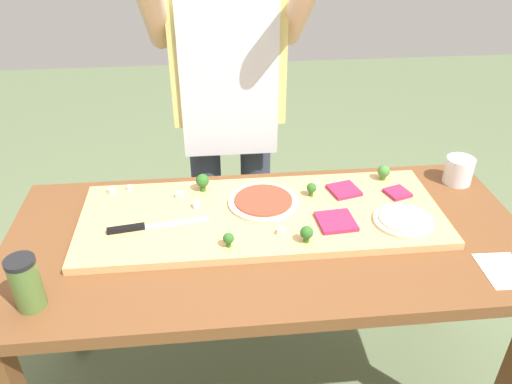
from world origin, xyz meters
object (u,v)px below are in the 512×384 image
object	(u,v)px
broccoli_floret_back_left	(228,239)
cheese_crumble_a	(180,195)
pizza_slice_near_left	(336,221)
recipe_note	(503,270)
chefs_knife	(144,227)
pizza_slice_far_left	(344,190)
broccoli_floret_back_mid	(384,172)
flour_cup	(458,172)
cheese_crumble_b	(317,184)
pizza_whole_cheese_artichoke	(403,220)
prep_table	(268,261)
broccoli_floret_front_left	(311,188)
cheese_crumble_f	(282,231)
cook_center	(228,91)
pizza_whole_tomato_red	(262,202)
cheese_crumble_d	(129,188)
broccoli_floret_center_left	(307,233)
cheese_crumble_e	(196,205)
broccoli_floret_front_right	(202,181)
sauce_jar	(26,283)
pizza_slice_center	(397,193)
cheese_crumble_c	(111,190)

from	to	relation	value
broccoli_floret_back_left	cheese_crumble_a	size ratio (longest dim) A/B	2.17
pizza_slice_near_left	recipe_note	size ratio (longest dim) A/B	0.74
chefs_knife	pizza_slice_far_left	bearing A→B (deg)	12.38
broccoli_floret_back_mid	flour_cup	world-z (taller)	flour_cup
pizza_slice_near_left	cheese_crumble_b	bearing A→B (deg)	93.44
broccoli_floret_back_mid	recipe_note	bearing A→B (deg)	-67.83
pizza_whole_cheese_artichoke	flour_cup	world-z (taller)	flour_cup
prep_table	chefs_knife	bearing A→B (deg)	175.11
pizza_whole_cheese_artichoke	broccoli_floret_front_left	distance (m)	0.31
cheese_crumble_f	cook_center	size ratio (longest dim) A/B	0.01
pizza_slice_far_left	cheese_crumble_f	distance (m)	0.32
pizza_whole_tomato_red	cheese_crumble_d	world-z (taller)	pizza_whole_tomato_red
broccoli_floret_front_left	pizza_whole_tomato_red	bearing A→B (deg)	-169.70
chefs_knife	pizza_slice_far_left	world-z (taller)	chefs_knife
broccoli_floret_center_left	cheese_crumble_e	size ratio (longest dim) A/B	2.63
prep_table	cheese_crumble_b	xyz separation A→B (m)	(0.19, 0.22, 0.14)
prep_table	cheese_crumble_a	world-z (taller)	cheese_crumble_a
cheese_crumble_b	broccoli_floret_front_right	bearing A→B (deg)	178.91
prep_table	broccoli_floret_back_mid	world-z (taller)	broccoli_floret_back_mid
sauce_jar	broccoli_floret_back_mid	bearing A→B (deg)	24.31
pizza_slice_center	broccoli_floret_front_right	xyz separation A→B (m)	(-0.64, 0.09, 0.03)
prep_table	cheese_crumble_a	bearing A→B (deg)	144.44
broccoli_floret_front_left	cheese_crumble_e	xyz separation A→B (m)	(-0.38, -0.03, -0.02)
pizza_whole_cheese_artichoke	cheese_crumble_c	world-z (taller)	cheese_crumble_c
cheese_crumble_c	recipe_note	size ratio (longest dim) A/B	0.13
pizza_slice_near_left	cheese_crumble_f	size ratio (longest dim) A/B	5.35
cheese_crumble_a	cheese_crumble_d	size ratio (longest dim) A/B	1.40
sauce_jar	broccoli_floret_center_left	bearing A→B (deg)	12.15
chefs_knife	cheese_crumble_c	world-z (taller)	cheese_crumble_c
chefs_knife	pizza_slice_near_left	distance (m)	0.58
pizza_whole_cheese_artichoke	pizza_slice_center	world-z (taller)	pizza_whole_cheese_artichoke
broccoli_floret_front_right	broccoli_floret_back_left	world-z (taller)	broccoli_floret_front_right
broccoli_floret_front_left	cook_center	size ratio (longest dim) A/B	0.03
pizza_slice_near_left	broccoli_floret_front_left	world-z (taller)	broccoli_floret_front_left
pizza_slice_near_left	broccoli_floret_front_left	distance (m)	0.16
pizza_whole_tomato_red	broccoli_floret_front_right	distance (m)	0.21
pizza_whole_tomato_red	cheese_crumble_e	xyz separation A→B (m)	(-0.21, -0.00, 0.00)
broccoli_floret_back_mid	cheese_crumble_c	size ratio (longest dim) A/B	2.89
cheese_crumble_f	cheese_crumble_c	bearing A→B (deg)	151.87
broccoli_floret_center_left	recipe_note	bearing A→B (deg)	-16.16
broccoli_floret_front_right	broccoli_floret_center_left	world-z (taller)	broccoli_floret_front_right
broccoli_floret_front_right	sauce_jar	world-z (taller)	sauce_jar
pizza_slice_far_left	cheese_crumble_c	distance (m)	0.78
pizza_whole_cheese_artichoke	cheese_crumble_e	bearing A→B (deg)	166.89
chefs_knife	sauce_jar	bearing A→B (deg)	-133.52
prep_table	cheese_crumble_e	xyz separation A→B (m)	(-0.22, 0.13, 0.14)
pizza_whole_tomato_red	sauce_jar	world-z (taller)	sauce_jar
cheese_crumble_a	cheese_crumble_c	world-z (taller)	cheese_crumble_a
pizza_whole_cheese_artichoke	cheese_crumble_b	bearing A→B (deg)	132.52
cheese_crumble_d	sauce_jar	size ratio (longest dim) A/B	0.10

